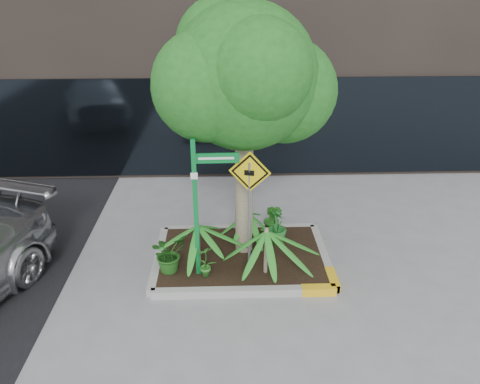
{
  "coord_description": "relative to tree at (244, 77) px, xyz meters",
  "views": [
    {
      "loc": [
        -0.09,
        -7.38,
        5.05
      ],
      "look_at": [
        0.17,
        0.2,
        1.52
      ],
      "focal_mm": 35.0,
      "sensor_mm": 36.0,
      "label": 1
    }
  ],
  "objects": [
    {
      "name": "ground",
      "position": [
        -0.25,
        -0.52,
        -3.5
      ],
      "size": [
        80.0,
        80.0,
        0.0
      ],
      "primitive_type": "plane",
      "color": "gray",
      "rests_on": "ground"
    },
    {
      "name": "planter",
      "position": [
        -0.02,
        -0.24,
        -3.39
      ],
      "size": [
        3.35,
        2.36,
        0.15
      ],
      "color": "#9E9E99",
      "rests_on": "ground"
    },
    {
      "name": "tree",
      "position": [
        0.0,
        0.0,
        0.0
      ],
      "size": [
        3.19,
        2.83,
        4.79
      ],
      "color": "tan",
      "rests_on": "ground"
    },
    {
      "name": "palm_front",
      "position": [
        0.36,
        -0.83,
        -2.5
      ],
      "size": [
        1.01,
        1.01,
        1.13
      ],
      "color": "tan",
      "rests_on": "ground"
    },
    {
      "name": "palm_left",
      "position": [
        -0.86,
        -0.5,
        -2.55
      ],
      "size": [
        0.96,
        0.96,
        1.06
      ],
      "color": "tan",
      "rests_on": "ground"
    },
    {
      "name": "palm_back",
      "position": [
        0.11,
        0.28,
        -2.72
      ],
      "size": [
        0.75,
        0.75,
        0.84
      ],
      "color": "tan",
      "rests_on": "ground"
    },
    {
      "name": "shrub_a",
      "position": [
        -1.38,
        -0.71,
        -2.99
      ],
      "size": [
        0.91,
        0.91,
        0.71
      ],
      "primitive_type": "imported",
      "rotation": [
        0.0,
        0.0,
        0.84
      ],
      "color": "#1E5317",
      "rests_on": "planter"
    },
    {
      "name": "shrub_b",
      "position": [
        0.67,
        0.22,
        -2.99
      ],
      "size": [
        0.56,
        0.56,
        0.71
      ],
      "primitive_type": "imported",
      "rotation": [
        0.0,
        0.0,
        2.22
      ],
      "color": "#1E6625",
      "rests_on": "planter"
    },
    {
      "name": "shrub_c",
      "position": [
        -0.71,
        -0.91,
        -3.03
      ],
      "size": [
        0.45,
        0.45,
        0.64
      ],
      "primitive_type": "imported",
      "rotation": [
        0.0,
        0.0,
        3.63
      ],
      "color": "#2D7323",
      "rests_on": "planter"
    },
    {
      "name": "shrub_d",
      "position": [
        0.62,
        0.5,
        -2.98
      ],
      "size": [
        0.56,
        0.56,
        0.72
      ],
      "primitive_type": "imported",
      "rotation": [
        0.0,
        0.0,
        5.59
      ],
      "color": "#225D1B",
      "rests_on": "planter"
    },
    {
      "name": "street_sign_post",
      "position": [
        -0.8,
        -0.76,
        -1.83
      ],
      "size": [
        0.8,
        0.79,
        2.69
      ],
      "rotation": [
        0.0,
        0.0,
        0.02
      ],
      "color": "#0B7931",
      "rests_on": "ground"
    },
    {
      "name": "cattle_sign",
      "position": [
        0.06,
        -0.78,
        -1.79
      ],
      "size": [
        0.7,
        0.18,
        2.31
      ],
      "rotation": [
        0.0,
        0.0,
        -0.22
      ],
      "color": "slate",
      "rests_on": "ground"
    }
  ]
}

